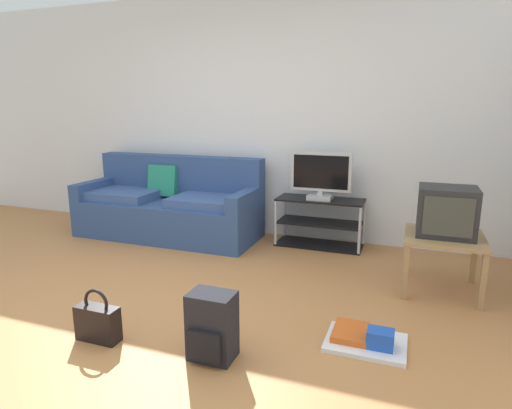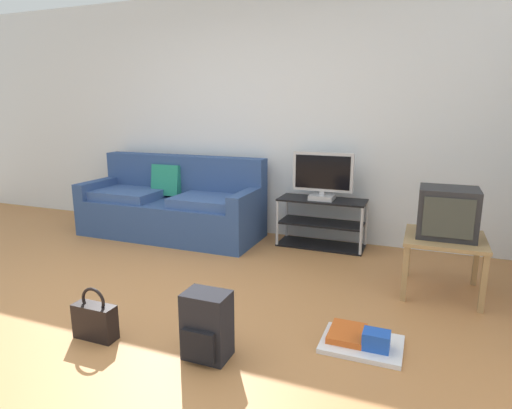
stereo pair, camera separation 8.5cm
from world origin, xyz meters
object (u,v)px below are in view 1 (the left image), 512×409
Objects in this scene: flat_tv at (321,176)px; backpack at (212,326)px; couch at (170,207)px; handbag at (98,322)px; side_table at (444,243)px; tv_stand at (320,222)px; crt_tv at (447,211)px; floor_tray at (365,339)px.

flat_tv is 2.36m from backpack.
couch reaches higher than handbag.
side_table is at bearing -34.07° from flat_tv.
backpack is at bearing -93.64° from tv_stand.
backpack is at bearing -53.51° from couch.
couch is at bearing 111.61° from backpack.
crt_tv is at bearing -11.62° from couch.
side_table is at bearing -34.82° from tv_stand.
side_table is (1.16, -0.79, -0.35)m from flat_tv.
crt_tv is at bearing -34.28° from tv_stand.
backpack is (-1.31, -1.52, -0.46)m from crt_tv.
floor_tray is at bearing -69.64° from tv_stand.
crt_tv reaches higher than floor_tray.
couch is 2.27× the size of tv_stand.
crt_tv is at bearing -33.52° from flat_tv.
tv_stand is 1.45× the size of flat_tv.
handbag is at bearing -111.00° from tv_stand.
crt_tv is 1.23× the size of handbag.
flat_tv reaches higher than crt_tv.
floor_tray is (-0.47, -1.07, -0.62)m from crt_tv.
handbag is (-2.08, -1.58, -0.28)m from side_table.
backpack is at bearing 5.75° from handbag.
backpack is (-1.31, -1.50, -0.20)m from side_table.
flat_tv is at bearing 146.48° from crt_tv.
crt_tv is (0.00, 0.02, 0.26)m from side_table.
tv_stand is 1.99m from floor_tray.
couch is 5.93× the size of handbag.
floor_tray is (1.61, 0.53, -0.09)m from handbag.
couch is 3.30× the size of flat_tv.
flat_tv reaches higher than side_table.
tv_stand is 2.56m from handbag.
side_table reaches higher than handbag.
backpack is at bearing -131.16° from side_table.
crt_tv reaches higher than handbag.
backpack is (-0.15, -2.31, -0.06)m from tv_stand.
side_table is 1.46× the size of backpack.
handbag is (0.79, -2.18, -0.21)m from couch.
flat_tv is at bearing 145.93° from side_table.
backpack is at bearing -93.67° from flat_tv.
crt_tv is 1.32m from floor_tray.
couch is at bearing -173.19° from tv_stand.
couch is 3.48× the size of side_table.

